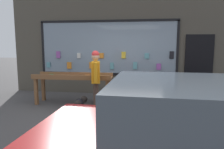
# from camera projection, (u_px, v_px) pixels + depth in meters

# --- Properties ---
(ground_plane) EXTENTS (40.00, 40.00, 0.00)m
(ground_plane) POSITION_uv_depth(u_px,v_px,m) (114.00, 115.00, 5.59)
(ground_plane) COLOR #474444
(shopfront_facade) EXTENTS (8.22, 0.29, 3.53)m
(shopfront_facade) POSITION_uv_depth(u_px,v_px,m) (124.00, 45.00, 7.68)
(shopfront_facade) COLOR #4C473D
(shopfront_facade) RESTS_ON ground_plane
(display_table_left) EXTENTS (2.35, 0.76, 0.92)m
(display_table_left) POSITION_uv_depth(u_px,v_px,m) (73.00, 80.00, 6.53)
(display_table_left) COLOR brown
(display_table_left) RESTS_ON ground_plane
(display_table_right) EXTENTS (2.35, 0.69, 0.96)m
(display_table_right) POSITION_uv_depth(u_px,v_px,m) (167.00, 81.00, 6.10)
(display_table_right) COLOR brown
(display_table_right) RESTS_ON ground_plane
(person_browsing) EXTENTS (0.31, 0.63, 1.62)m
(person_browsing) POSITION_uv_depth(u_px,v_px,m) (96.00, 76.00, 5.80)
(person_browsing) COLOR #4C382D
(person_browsing) RESTS_ON ground_plane
(small_dog) EXTENTS (0.30, 0.62, 0.40)m
(small_dog) POSITION_uv_depth(u_px,v_px,m) (80.00, 102.00, 5.74)
(small_dog) COLOR black
(small_dog) RESTS_ON ground_plane
(parked_car) EXTENTS (4.12, 1.96, 1.41)m
(parked_car) POSITION_uv_depth(u_px,v_px,m) (218.00, 144.00, 2.32)
(parked_car) COLOR #A51919
(parked_car) RESTS_ON ground_plane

